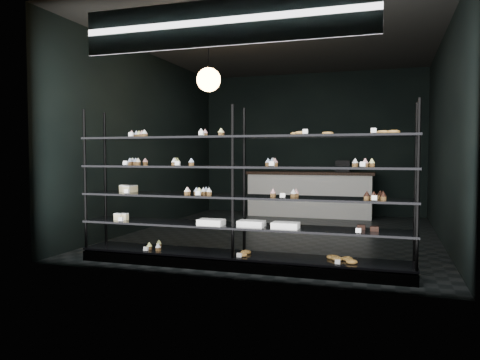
% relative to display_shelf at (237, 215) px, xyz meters
% --- Properties ---
extents(room, '(5.01, 6.01, 3.20)m').
position_rel_display_shelf_xyz_m(room, '(-0.01, 2.45, 0.97)').
color(room, black).
rests_on(room, ground).
extents(display_shelf, '(4.00, 0.50, 1.91)m').
position_rel_display_shelf_xyz_m(display_shelf, '(0.00, 0.00, 0.00)').
color(display_shelf, black).
rests_on(display_shelf, room).
extents(signage, '(3.30, 0.05, 0.50)m').
position_rel_display_shelf_xyz_m(signage, '(-0.01, -0.48, 2.12)').
color(signage, '#0C1540').
rests_on(signage, room).
extents(pendant_lamp, '(0.35, 0.35, 0.91)m').
position_rel_display_shelf_xyz_m(pendant_lamp, '(-0.84, 1.24, 1.82)').
color(pendant_lamp, black).
rests_on(pendant_lamp, room).
extents(service_counter, '(2.76, 0.65, 1.23)m').
position_rel_display_shelf_xyz_m(service_counter, '(0.06, 4.95, -0.13)').
color(service_counter, silver).
rests_on(service_counter, room).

